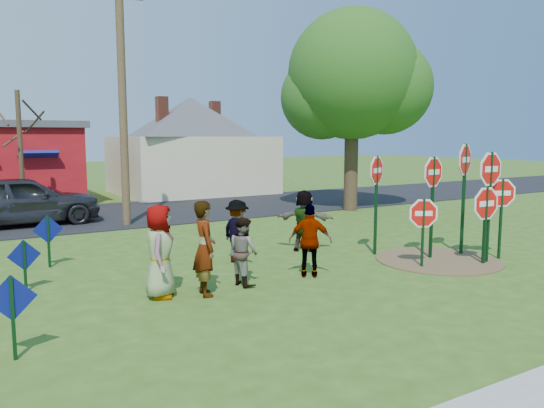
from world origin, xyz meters
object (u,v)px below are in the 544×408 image
at_px(leafy_tree, 355,82).
at_px(person_b, 205,248).
at_px(stop_sign_c, 490,181).
at_px(suv, 22,200).
at_px(stop_sign_a, 423,218).
at_px(person_a, 160,251).
at_px(stop_sign_b, 377,180).
at_px(utility_pole, 122,91).
at_px(stop_sign_d, 465,170).

bearing_deg(leafy_tree, person_b, -142.48).
xyz_separation_m(stop_sign_c, suv, (-9.50, 12.21, -1.15)).
bearing_deg(stop_sign_a, person_a, -160.00).
height_order(stop_sign_a, stop_sign_b, stop_sign_b).
height_order(stop_sign_b, leafy_tree, leafy_tree).
xyz_separation_m(stop_sign_a, stop_sign_c, (1.78, -0.50, 0.87)).
bearing_deg(person_a, stop_sign_b, -57.24).
height_order(stop_sign_b, person_b, stop_sign_b).
bearing_deg(utility_pole, stop_sign_b, -61.28).
distance_m(stop_sign_d, person_b, 7.65).
height_order(stop_sign_a, suv, suv).
bearing_deg(stop_sign_c, stop_sign_a, 161.84).
bearing_deg(utility_pole, suv, 150.77).
bearing_deg(stop_sign_c, suv, 125.41).
relative_size(stop_sign_d, person_b, 1.64).
xyz_separation_m(person_a, suv, (-1.38, 10.73, 0.00)).
relative_size(stop_sign_a, leafy_tree, 0.21).
bearing_deg(stop_sign_a, stop_sign_d, 41.97).
height_order(utility_pole, leafy_tree, utility_pole).
xyz_separation_m(stop_sign_b, person_a, (-6.34, -0.73, -1.12)).
bearing_deg(stop_sign_b, person_a, 162.59).
bearing_deg(person_b, person_a, 78.04).
distance_m(stop_sign_b, stop_sign_d, 2.38).
xyz_separation_m(stop_sign_d, utility_pole, (-6.51, 9.43, 2.47)).
xyz_separation_m(person_a, utility_pole, (1.85, 8.92, 3.84)).
height_order(person_a, utility_pole, utility_pole).
xyz_separation_m(suv, utility_pole, (3.23, -1.81, 3.83)).
distance_m(suv, utility_pole, 5.33).
bearing_deg(stop_sign_d, stop_sign_a, 173.59).
distance_m(stop_sign_d, person_a, 8.49).
bearing_deg(person_a, stop_sign_d, -67.23).
bearing_deg(stop_sign_b, stop_sign_a, -114.04).
distance_m(stop_sign_c, person_a, 8.34).
distance_m(stop_sign_a, stop_sign_c, 2.04).
relative_size(stop_sign_c, stop_sign_d, 0.94).
bearing_deg(suv, stop_sign_a, -148.71).
distance_m(person_b, suv, 11.27).
height_order(person_b, suv, person_b).
relative_size(stop_sign_b, stop_sign_d, 0.89).
distance_m(utility_pole, leafy_tree, 9.74).
relative_size(stop_sign_a, stop_sign_c, 0.62).
bearing_deg(stop_sign_c, stop_sign_b, 126.45).
bearing_deg(person_a, person_b, -84.71).
bearing_deg(person_b, utility_pole, 2.65).
distance_m(stop_sign_b, person_a, 6.48).
distance_m(stop_sign_a, person_a, 6.42).
bearing_deg(stop_sign_c, person_b, 168.49).
bearing_deg(suv, person_a, -174.80).
distance_m(suv, leafy_tree, 13.96).
relative_size(stop_sign_c, suv, 0.56).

